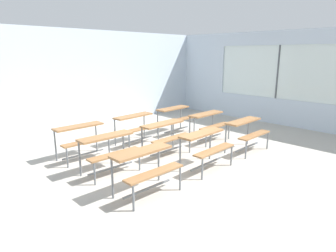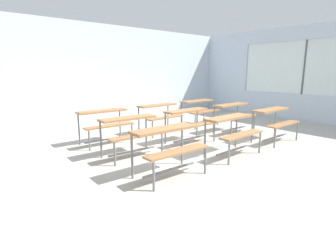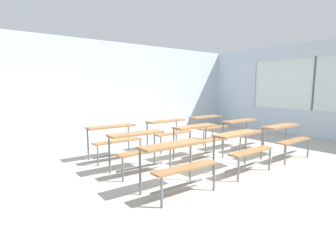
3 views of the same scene
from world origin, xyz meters
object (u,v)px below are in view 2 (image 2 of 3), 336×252
object	(u,v)px
desk_bench_r2c1	(160,112)
desk_bench_r2c2	(200,107)
desk_bench_r1c2	(234,111)
desk_bench_r2c0	(105,119)
desk_bench_r0c0	(169,140)
desk_bench_r1c0	(131,127)
desk_bench_r0c1	(233,126)
desk_bench_r0c2	(275,117)
desk_bench_r1c1	(190,118)

from	to	relation	value
desk_bench_r2c1	desk_bench_r2c2	xyz separation A→B (m)	(1.49, 0.02, 0.00)
desk_bench_r1c2	desk_bench_r2c1	distance (m)	1.93
desk_bench_r1c2	desk_bench_r2c0	size ratio (longest dim) A/B	0.99
desk_bench_r0c0	desk_bench_r2c0	world-z (taller)	same
desk_bench_r2c1	desk_bench_r1c0	bearing A→B (deg)	-146.79
desk_bench_r0c0	desk_bench_r2c1	distance (m)	2.85
desk_bench_r0c1	desk_bench_r1c0	xyz separation A→B (m)	(-1.52, 1.17, 0.00)
desk_bench_r0c2	desk_bench_r1c2	distance (m)	1.15
desk_bench_r0c1	desk_bench_r1c2	size ratio (longest dim) A/B	1.01
desk_bench_r1c0	desk_bench_r1c2	world-z (taller)	same
desk_bench_r2c0	desk_bench_r0c1	bearing A→B (deg)	-55.84
desk_bench_r0c0	desk_bench_r1c1	world-z (taller)	same
desk_bench_r2c0	desk_bench_r1c2	bearing A→B (deg)	-19.41
desk_bench_r0c1	desk_bench_r1c2	world-z (taller)	same
desk_bench_r0c0	desk_bench_r2c1	world-z (taller)	same
desk_bench_r0c1	desk_bench_r0c2	bearing A→B (deg)	-1.59
desk_bench_r0c0	desk_bench_r0c1	xyz separation A→B (m)	(1.59, 0.01, 0.00)
desk_bench_r2c1	desk_bench_r2c2	size ratio (longest dim) A/B	1.01
desk_bench_r2c2	desk_bench_r2c1	bearing A→B (deg)	179.19
desk_bench_r1c0	desk_bench_r2c2	bearing A→B (deg)	22.53
desk_bench_r0c0	desk_bench_r1c2	size ratio (longest dim) A/B	1.01
desk_bench_r2c1	desk_bench_r2c2	bearing A→B (deg)	-1.86
desk_bench_r1c1	desk_bench_r1c2	bearing A→B (deg)	-0.59
desk_bench_r1c1	desk_bench_r2c0	distance (m)	1.88
desk_bench_r1c0	desk_bench_r2c1	bearing A→B (deg)	37.62
desk_bench_r0c2	desk_bench_r0c1	bearing A→B (deg)	-179.86
desk_bench_r1c0	desk_bench_r1c2	bearing A→B (deg)	1.25
desk_bench_r1c0	desk_bench_r2c0	xyz separation A→B (m)	(0.02, 1.12, 0.00)
desk_bench_r1c0	desk_bench_r2c1	xyz separation A→B (m)	(1.58, 1.14, 0.00)
desk_bench_r0c0	desk_bench_r0c1	world-z (taller)	same
desk_bench_r1c0	desk_bench_r1c1	distance (m)	1.52
desk_bench_r0c2	desk_bench_r2c0	bearing A→B (deg)	143.38
desk_bench_r0c2	desk_bench_r1c2	xyz separation A→B (m)	(0.03, 1.15, 0.00)
desk_bench_r0c1	desk_bench_r0c2	world-z (taller)	same
desk_bench_r0c2	desk_bench_r1c1	world-z (taller)	same
desk_bench_r0c1	desk_bench_r1c0	bearing A→B (deg)	140.89
desk_bench_r0c2	desk_bench_r1c1	size ratio (longest dim) A/B	1.00
desk_bench_r2c2	desk_bench_r2c0	bearing A→B (deg)	179.22
desk_bench_r0c1	desk_bench_r1c1	size ratio (longest dim) A/B	1.01
desk_bench_r1c1	desk_bench_r0c0	bearing A→B (deg)	-143.74
desk_bench_r1c1	desk_bench_r2c0	size ratio (longest dim) A/B	0.99
desk_bench_r2c2	desk_bench_r1c1	bearing A→B (deg)	-144.35
desk_bench_r0c0	desk_bench_r1c0	world-z (taller)	same
desk_bench_r1c2	desk_bench_r2c0	xyz separation A→B (m)	(-3.10, 1.15, 0.00)
desk_bench_r0c1	desk_bench_r1c0	world-z (taller)	same
desk_bench_r1c2	desk_bench_r2c1	bearing A→B (deg)	142.66
desk_bench_r1c1	desk_bench_r2c2	size ratio (longest dim) A/B	0.99
desk_bench_r2c1	desk_bench_r2c0	bearing A→B (deg)	178.19
desk_bench_r0c0	desk_bench_r1c2	bearing A→B (deg)	20.68
desk_bench_r0c2	desk_bench_r0c0	bearing A→B (deg)	-179.70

